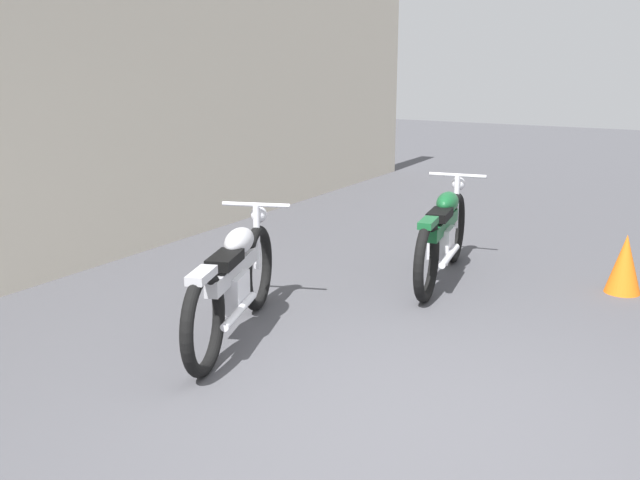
{
  "coord_description": "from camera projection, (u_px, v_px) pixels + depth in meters",
  "views": [
    {
      "loc": [
        -3.53,
        -1.4,
        2.1
      ],
      "look_at": [
        1.79,
        1.68,
        0.55
      ],
      "focal_mm": 40.59,
      "sensor_mm": 36.0,
      "label": 1
    }
  ],
  "objects": [
    {
      "name": "traffic_cone",
      "position": [
        625.0,
        264.0,
        6.6
      ],
      "size": [
        0.32,
        0.32,
        0.55
      ],
      "primitive_type": "cone",
      "color": "orange",
      "rests_on": "ground_plane"
    },
    {
      "name": "ground_plane",
      "position": [
        417.0,
        434.0,
        4.16
      ],
      "size": [
        40.0,
        40.0,
        0.0
      ],
      "primitive_type": "plane",
      "color": "#47474C"
    },
    {
      "name": "motorcycle_silver",
      "position": [
        234.0,
        281.0,
        5.5
      ],
      "size": [
        1.99,
        0.89,
        0.93
      ],
      "rotation": [
        0.0,
        0.0,
        0.34
      ],
      "color": "black",
      "rests_on": "ground_plane"
    },
    {
      "name": "motorcycle_green",
      "position": [
        443.0,
        234.0,
        6.96
      ],
      "size": [
        2.09,
        0.65,
        0.94
      ],
      "rotation": [
        0.0,
        0.0,
        0.16
      ],
      "color": "black",
      "rests_on": "ground_plane"
    }
  ]
}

